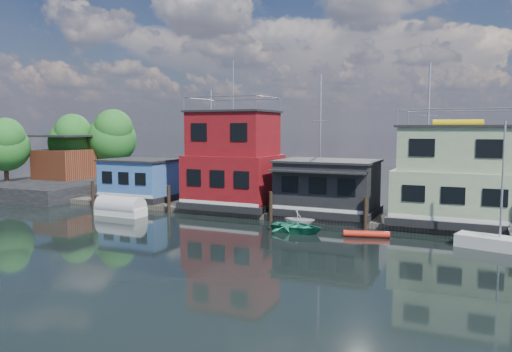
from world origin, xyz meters
The scene contains 14 objects.
ground centered at (0.00, 0.00, 0.00)m, with size 160.00×160.00×0.00m, color black.
dock centered at (0.00, 12.00, 0.20)m, with size 48.00×5.00×0.40m, color #595147.
houseboat_blue centered at (-18.00, 12.00, 2.21)m, with size 6.40×4.90×3.66m.
houseboat_red centered at (-8.50, 12.00, 4.10)m, with size 7.40×5.90×11.86m.
houseboat_dark centered at (-0.50, 11.98, 2.42)m, with size 7.40×6.10×4.06m.
houseboat_green centered at (8.50, 12.00, 3.55)m, with size 8.40×5.90×7.03m.
pilings centered at (-0.33, 9.20, 1.10)m, with size 42.28×0.28×2.20m.
background_masts centered at (4.76, 18.00, 5.55)m, with size 36.40×0.16×12.00m.
shore centered at (-30.67, 15.86, 3.60)m, with size 12.40×15.72×8.24m.
dinghy_teal centered at (-0.88, 6.26, 0.37)m, with size 2.53×3.54×0.73m, color #248468.
dinghy_white centered at (-1.33, 7.93, 0.59)m, with size 1.93×2.24×1.18m, color white.
tarp_runabout centered at (-15.61, 6.39, 0.62)m, with size 4.14×1.77×1.66m.
day_sailer centered at (11.18, 6.57, 0.43)m, with size 4.84×2.61×7.26m.
red_kayak centered at (3.65, 6.65, 0.21)m, with size 0.42×0.42×2.85m, color red.
Camera 1 is at (10.19, -24.31, 6.90)m, focal length 35.00 mm.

